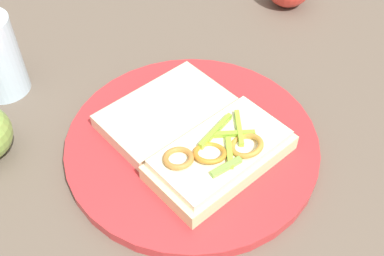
% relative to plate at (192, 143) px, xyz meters
% --- Properties ---
extents(ground_plane, '(2.00, 2.00, 0.00)m').
position_rel_plate_xyz_m(ground_plane, '(0.00, 0.00, -0.01)').
color(ground_plane, brown).
rests_on(ground_plane, ground).
extents(plate, '(0.31, 0.31, 0.01)m').
position_rel_plate_xyz_m(plate, '(0.00, 0.00, 0.00)').
color(plate, '#BA2B2F').
rests_on(plate, ground_plane).
extents(sandwich, '(0.13, 0.18, 0.04)m').
position_rel_plate_xyz_m(sandwich, '(0.05, -0.01, 0.02)').
color(sandwich, beige).
rests_on(sandwich, plate).
extents(bread_slice_side, '(0.14, 0.18, 0.02)m').
position_rel_plate_xyz_m(bread_slice_side, '(-0.05, 0.01, 0.02)').
color(bread_slice_side, beige).
rests_on(bread_slice_side, plate).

